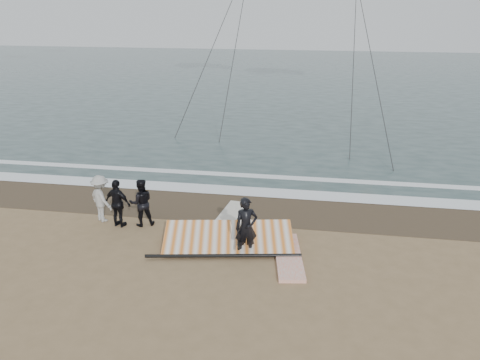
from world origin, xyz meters
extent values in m
plane|color=#8C704C|center=(0.00, 0.00, 0.00)|extent=(120.00, 120.00, 0.00)
cube|color=#233838|center=(0.00, 33.00, 0.01)|extent=(120.00, 54.00, 0.02)
cube|color=#4C3D2B|center=(0.00, 4.50, 0.01)|extent=(120.00, 2.80, 0.01)
cube|color=white|center=(0.00, 5.90, 0.03)|extent=(120.00, 0.90, 0.01)
cube|color=white|center=(0.00, 7.60, 0.03)|extent=(120.00, 0.45, 0.01)
imported|color=black|center=(-0.53, 1.25, 0.88)|extent=(0.75, 0.63, 1.75)
cube|color=silver|center=(0.67, 1.27, 0.05)|extent=(1.08, 2.63, 0.10)
cube|color=beige|center=(-1.44, 3.47, 0.05)|extent=(1.01, 2.60, 0.11)
imported|color=black|center=(-4.11, 2.62, 0.79)|extent=(0.94, 0.86, 1.57)
imported|color=black|center=(-4.81, 2.42, 0.79)|extent=(1.00, 0.61, 1.59)
imported|color=#A3A49F|center=(-5.51, 2.72, 0.79)|extent=(1.17, 1.06, 1.57)
cube|color=black|center=(-1.32, 2.29, 0.05)|extent=(2.66, 1.05, 0.10)
cube|color=orange|center=(-1.12, 1.69, 0.30)|extent=(3.99, 2.09, 0.40)
cylinder|color=black|center=(-1.12, 0.91, 0.11)|extent=(4.35, 0.84, 0.10)
cylinder|color=black|center=(-0.82, 1.69, 0.45)|extent=(0.40, 1.88, 0.08)
cylinder|color=#262626|center=(3.16, 16.93, 4.02)|extent=(0.04, 0.04, 15.36)
cylinder|color=#262626|center=(4.03, 16.28, 4.02)|extent=(0.04, 0.04, 16.52)
cylinder|color=#262626|center=(-4.76, 18.09, 4.84)|extent=(0.04, 0.04, 14.97)
cylinder|color=#262626|center=(-3.54, 17.90, 4.84)|extent=(0.04, 0.04, 15.07)
camera|label=1|loc=(1.15, -10.33, 6.81)|focal=35.00mm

